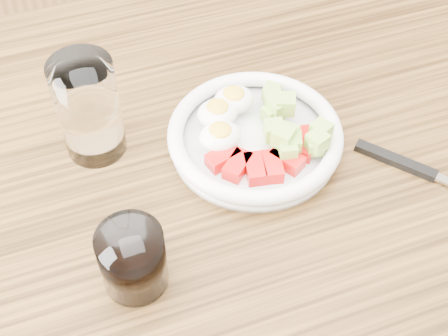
{
  "coord_description": "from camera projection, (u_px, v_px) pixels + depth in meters",
  "views": [
    {
      "loc": [
        -0.17,
        -0.44,
        1.39
      ],
      "look_at": [
        -0.01,
        0.01,
        0.8
      ],
      "focal_mm": 50.0,
      "sensor_mm": 36.0,
      "label": 1
    }
  ],
  "objects": [
    {
      "name": "bowl",
      "position": [
        255.0,
        135.0,
        0.81
      ],
      "size": [
        0.23,
        0.23,
        0.06
      ],
      "color": "white",
      "rests_on": "dining_table"
    },
    {
      "name": "coffee_glass",
      "position": [
        133.0,
        260.0,
        0.66
      ],
      "size": [
        0.07,
        0.07,
        0.08
      ],
      "color": "white",
      "rests_on": "dining_table"
    },
    {
      "name": "water_glass",
      "position": [
        89.0,
        109.0,
        0.77
      ],
      "size": [
        0.08,
        0.08,
        0.14
      ],
      "primitive_type": "cylinder",
      "color": "white",
      "rests_on": "dining_table"
    },
    {
      "name": "fork",
      "position": [
        418.0,
        170.0,
        0.79
      ],
      "size": [
        0.16,
        0.18,
        0.01
      ],
      "color": "black",
      "rests_on": "dining_table"
    },
    {
      "name": "dining_table",
      "position": [
        233.0,
        232.0,
        0.86
      ],
      "size": [
        1.5,
        0.9,
        0.77
      ],
      "color": "brown",
      "rests_on": "ground"
    }
  ]
}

